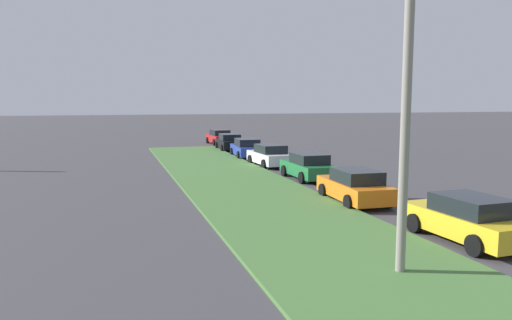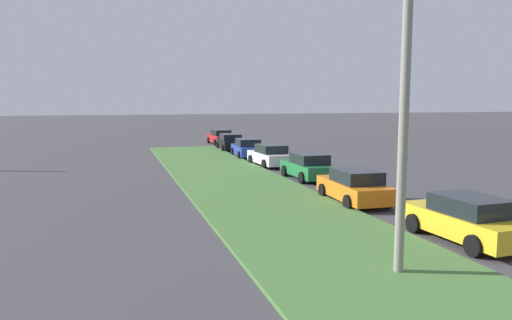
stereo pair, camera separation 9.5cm
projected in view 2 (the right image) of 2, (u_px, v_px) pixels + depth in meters
grass_median at (304, 228)px, 16.71m from camera, size 60.00×6.00×0.12m
parked_car_yellow at (466, 219)px, 15.24m from camera, size 4.38×2.18×1.47m
parked_car_orange at (355, 186)px, 21.02m from camera, size 4.36×2.14×1.47m
parked_car_green at (308, 167)px, 27.36m from camera, size 4.32×2.05×1.47m
parked_car_white at (270, 156)px, 32.82m from camera, size 4.40×2.21×1.47m
parked_car_blue at (247, 148)px, 37.83m from camera, size 4.39×2.20×1.47m
parked_car_black at (230, 142)px, 43.25m from camera, size 4.37×2.16×1.47m
parked_car_red at (220, 137)px, 49.38m from camera, size 4.40×2.21×1.47m
streetlight at (415, 102)px, 11.94m from camera, size 0.76×2.86×7.50m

